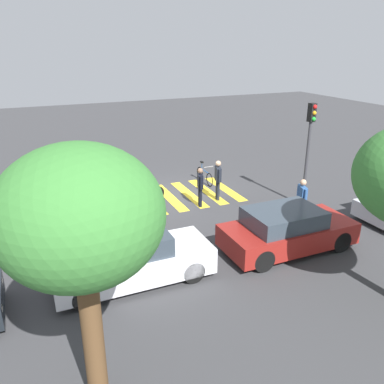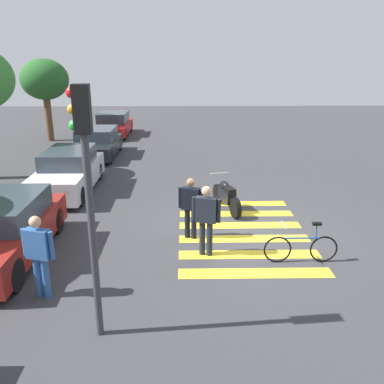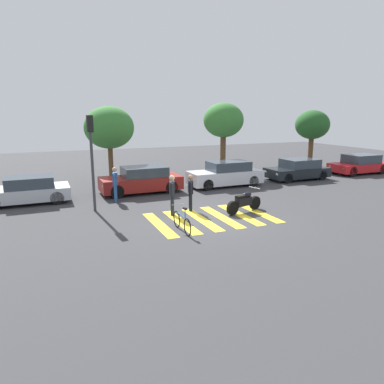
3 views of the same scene
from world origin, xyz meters
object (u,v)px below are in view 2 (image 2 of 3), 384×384
at_px(officer_on_foot, 206,216).
at_px(pedestrian_bystander, 39,252).
at_px(leaning_bicycle, 301,248).
at_px(officer_by_motorcycle, 191,205).
at_px(police_motorcycle, 227,196).
at_px(traffic_light_pole, 87,177).
at_px(car_red_convertible, 113,125).
at_px(car_maroon_wagon, 1,230).
at_px(car_white_van, 68,172).
at_px(car_black_suv, 97,143).

distance_m(officer_on_foot, pedestrian_bystander, 3.72).
xyz_separation_m(leaning_bicycle, officer_by_motorcycle, (1.39, 2.51, 0.55)).
relative_size(leaning_bicycle, pedestrian_bystander, 1.00).
distance_m(police_motorcycle, traffic_light_pole, 6.97).
distance_m(officer_on_foot, car_red_convertible, 16.57).
height_order(police_motorcycle, car_maroon_wagon, car_maroon_wagon).
bearing_deg(pedestrian_bystander, car_white_van, 10.63).
xyz_separation_m(police_motorcycle, traffic_light_pole, (-5.97, 2.74, 2.34)).
height_order(officer_by_motorcycle, pedestrian_bystander, pedestrian_bystander).
bearing_deg(police_motorcycle, officer_on_foot, 165.55).
height_order(car_maroon_wagon, car_white_van, car_white_van).
bearing_deg(car_white_van, leaning_bicycle, -128.90).
bearing_deg(officer_on_foot, leaning_bicycle, -100.75).
xyz_separation_m(officer_on_foot, officer_by_motorcycle, (0.98, 0.35, -0.07)).
xyz_separation_m(officer_by_motorcycle, car_white_van, (4.03, 4.21, -0.22)).
height_order(officer_on_foot, traffic_light_pole, traffic_light_pole).
relative_size(car_white_van, car_red_convertible, 1.06).
height_order(officer_by_motorcycle, traffic_light_pole, traffic_light_pole).
bearing_deg(car_maroon_wagon, car_white_van, -2.31).
distance_m(pedestrian_bystander, car_red_convertible, 17.67).
bearing_deg(pedestrian_bystander, car_maroon_wagon, 40.73).
bearing_deg(leaning_bicycle, officer_by_motorcycle, 61.00).
bearing_deg(car_black_suv, car_red_convertible, 1.33).
relative_size(leaning_bicycle, car_red_convertible, 0.41).
bearing_deg(officer_on_foot, car_white_van, 42.29).
relative_size(car_maroon_wagon, car_black_suv, 1.07).
distance_m(car_maroon_wagon, car_white_van, 5.04).
distance_m(car_maroon_wagon, car_black_suv, 10.38).
height_order(officer_on_foot, car_maroon_wagon, officer_on_foot).
xyz_separation_m(leaning_bicycle, pedestrian_bystander, (-1.33, 5.45, 0.61)).
bearing_deg(officer_by_motorcycle, car_black_suv, 24.74).
bearing_deg(car_red_convertible, officer_on_foot, -163.20).
height_order(police_motorcycle, officer_by_motorcycle, officer_by_motorcycle).
relative_size(pedestrian_bystander, car_red_convertible, 0.41).
relative_size(car_black_suv, car_red_convertible, 0.98).
bearing_deg(officer_on_foot, police_motorcycle, -14.45).
bearing_deg(car_red_convertible, car_maroon_wagon, -179.89).
bearing_deg(car_red_convertible, car_white_van, -178.76).
height_order(police_motorcycle, officer_on_foot, officer_on_foot).
bearing_deg(officer_on_foot, pedestrian_bystander, 117.87).
distance_m(police_motorcycle, pedestrian_bystander, 6.29).
relative_size(police_motorcycle, leaning_bicycle, 1.17).
height_order(leaning_bicycle, car_red_convertible, car_red_convertible).
relative_size(police_motorcycle, car_black_suv, 0.50).
height_order(leaning_bicycle, car_black_suv, car_black_suv).
xyz_separation_m(police_motorcycle, officer_by_motorcycle, (-2.05, 1.13, 0.47)).
bearing_deg(leaning_bicycle, police_motorcycle, 21.80).
relative_size(officer_on_foot, car_red_convertible, 0.42).
bearing_deg(car_maroon_wagon, pedestrian_bystander, -139.27).
height_order(police_motorcycle, car_white_van, car_white_van).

